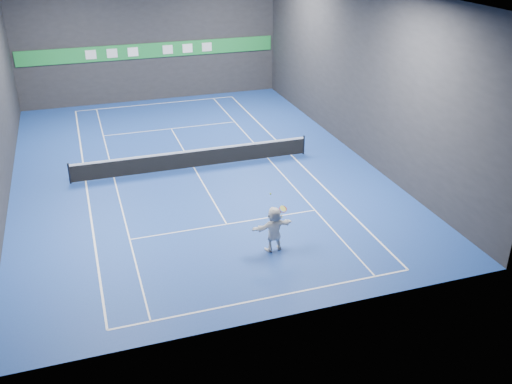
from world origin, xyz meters
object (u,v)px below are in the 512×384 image
object	(u,v)px
player	(274,229)
tennis_net	(193,158)
tennis_ball	(271,194)
tennis_racket	(283,210)

from	to	relation	value
player	tennis_net	bearing A→B (deg)	-89.49
tennis_ball	tennis_net	xyz separation A→B (m)	(-1.05, 8.95, -1.94)
tennis_net	tennis_racket	world-z (taller)	tennis_racket
tennis_net	tennis_racket	size ratio (longest dim) A/B	21.84
player	tennis_net	xyz separation A→B (m)	(-1.21, 8.95, -0.39)
tennis_net	tennis_racket	distance (m)	9.11
tennis_ball	tennis_net	size ratio (longest dim) A/B	0.01
player	tennis_net	world-z (taller)	player
tennis_ball	tennis_net	bearing A→B (deg)	96.72
tennis_net	player	bearing A→B (deg)	-82.28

